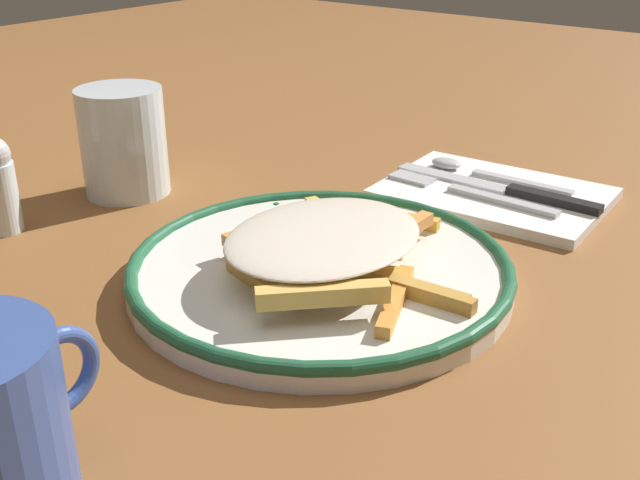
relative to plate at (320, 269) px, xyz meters
The scene contains 8 objects.
ground_plane 0.01m from the plate, ahead, with size 2.60×2.60×0.00m, color brown.
plate is the anchor object (origin of this frame).
fries_heap 0.03m from the plate, 104.34° to the right, with size 0.22×0.21×0.04m.
napkin 0.24m from the plate, ahead, with size 0.15×0.21×0.01m, color white.
fork 0.21m from the plate, ahead, with size 0.02×0.18×0.01m.
knife 0.25m from the plate, 11.04° to the right, with size 0.02×0.21×0.01m.
spoon 0.27m from the plate, ahead, with size 0.02×0.15×0.01m.
water_glass 0.28m from the plate, 82.28° to the left, with size 0.08×0.08×0.10m, color silver.
Camera 1 is at (-0.42, -0.32, 0.28)m, focal length 43.08 mm.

